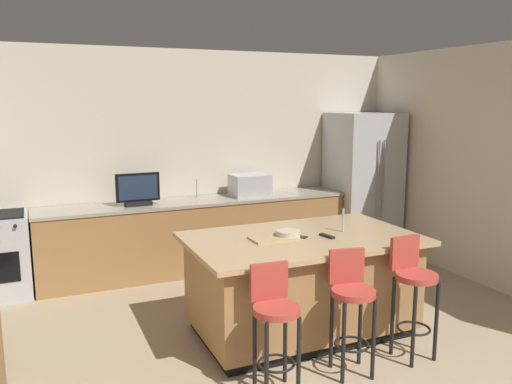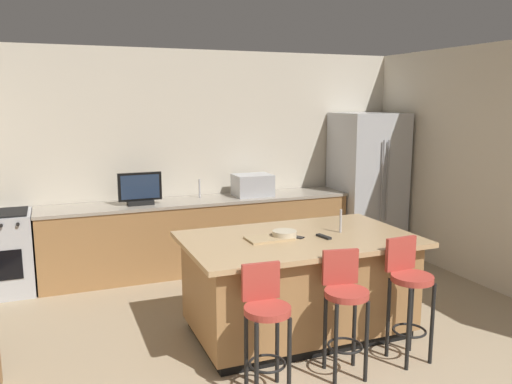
{
  "view_description": "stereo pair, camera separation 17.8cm",
  "coord_description": "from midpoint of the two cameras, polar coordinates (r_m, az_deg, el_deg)",
  "views": [
    {
      "loc": [
        -1.93,
        -1.77,
        2.13
      ],
      "look_at": [
        0.26,
        3.28,
        1.14
      ],
      "focal_mm": 36.34,
      "sensor_mm": 36.0,
      "label": 1
    },
    {
      "loc": [
        -1.77,
        -1.84,
        2.13
      ],
      "look_at": [
        0.26,
        3.28,
        1.14
      ],
      "focal_mm": 36.34,
      "sensor_mm": 36.0,
      "label": 2
    }
  ],
  "objects": [
    {
      "name": "wall_back",
      "position": [
        6.78,
        -7.57,
        3.66
      ],
      "size": [
        6.09,
        0.12,
        2.74
      ],
      "primitive_type": "cube",
      "color": "beige",
      "rests_on": "ground_plane"
    },
    {
      "name": "wall_right",
      "position": [
        6.31,
        24.9,
        2.33
      ],
      "size": [
        0.12,
        5.08,
        2.74
      ],
      "primitive_type": "cube",
      "color": "beige",
      "rests_on": "ground_plane"
    },
    {
      "name": "counter_back",
      "position": [
        6.57,
        -7.1,
        -4.71
      ],
      "size": [
        3.86,
        0.62,
        0.9
      ],
      "color": "#9E7042",
      "rests_on": "ground_plane"
    },
    {
      "name": "kitchen_island",
      "position": [
        4.83,
        3.97,
        -10.01
      ],
      "size": [
        2.07,
        1.26,
        0.91
      ],
      "color": "black",
      "rests_on": "ground_plane"
    },
    {
      "name": "refrigerator",
      "position": [
        7.39,
        10.95,
        0.99
      ],
      "size": [
        0.87,
        0.82,
        1.95
      ],
      "color": "#B7BABF",
      "rests_on": "ground_plane"
    },
    {
      "name": "microwave",
      "position": [
        6.67,
        -1.44,
        0.76
      ],
      "size": [
        0.48,
        0.36,
        0.28
      ],
      "primitive_type": "cube",
      "color": "#B7BABF",
      "rests_on": "counter_back"
    },
    {
      "name": "tv_monitor",
      "position": [
        6.22,
        -13.67,
        0.15
      ],
      "size": [
        0.51,
        0.16,
        0.38
      ],
      "color": "black",
      "rests_on": "counter_back"
    },
    {
      "name": "sink_faucet_back",
      "position": [
        6.55,
        -7.29,
        0.34
      ],
      "size": [
        0.02,
        0.02,
        0.24
      ],
      "primitive_type": "cylinder",
      "color": "#B2B2B7",
      "rests_on": "counter_back"
    },
    {
      "name": "sink_faucet_island",
      "position": [
        4.88,
        8.53,
        -3.1
      ],
      "size": [
        0.02,
        0.02,
        0.22
      ],
      "primitive_type": "cylinder",
      "color": "#B2B2B7",
      "rests_on": "kitchen_island"
    },
    {
      "name": "bar_stool_left",
      "position": [
        3.85,
        0.71,
        -13.76
      ],
      "size": [
        0.34,
        0.35,
        0.95
      ],
      "rotation": [
        0.0,
        0.0,
        -0.06
      ],
      "color": "#B23D33",
      "rests_on": "ground_plane"
    },
    {
      "name": "bar_stool_center",
      "position": [
        4.15,
        9.22,
        -11.8
      ],
      "size": [
        0.34,
        0.36,
        0.97
      ],
      "rotation": [
        0.0,
        0.0,
        -0.18
      ],
      "color": "#B23D33",
      "rests_on": "ground_plane"
    },
    {
      "name": "bar_stool_right",
      "position": [
        4.49,
        15.81,
        -9.96
      ],
      "size": [
        0.34,
        0.35,
        1.01
      ],
      "rotation": [
        0.0,
        0.0,
        0.06
      ],
      "color": "#B23D33",
      "rests_on": "ground_plane"
    },
    {
      "name": "fruit_bowl",
      "position": [
        4.65,
        2.46,
        -4.64
      ],
      "size": [
        0.22,
        0.22,
        0.06
      ],
      "primitive_type": "cylinder",
      "color": "beige",
      "rests_on": "kitchen_island"
    },
    {
      "name": "cell_phone",
      "position": [
        4.68,
        3.68,
        -4.91
      ],
      "size": [
        0.14,
        0.16,
        0.01
      ],
      "primitive_type": "cube",
      "rotation": [
        0.0,
        0.0,
        0.59
      ],
      "color": "black",
      "rests_on": "kitchen_island"
    },
    {
      "name": "tv_remote",
      "position": [
        4.69,
        6.75,
        -4.84
      ],
      "size": [
        0.08,
        0.18,
        0.02
      ],
      "primitive_type": "cube",
      "rotation": [
        0.0,
        0.0,
        0.19
      ],
      "color": "black",
      "rests_on": "kitchen_island"
    },
    {
      "name": "cutting_board",
      "position": [
        4.59,
        0.76,
        -5.12
      ],
      "size": [
        0.4,
        0.25,
        0.02
      ],
      "primitive_type": "cube",
      "rotation": [
        0.0,
        0.0,
        0.02
      ],
      "color": "tan",
      "rests_on": "kitchen_island"
    }
  ]
}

